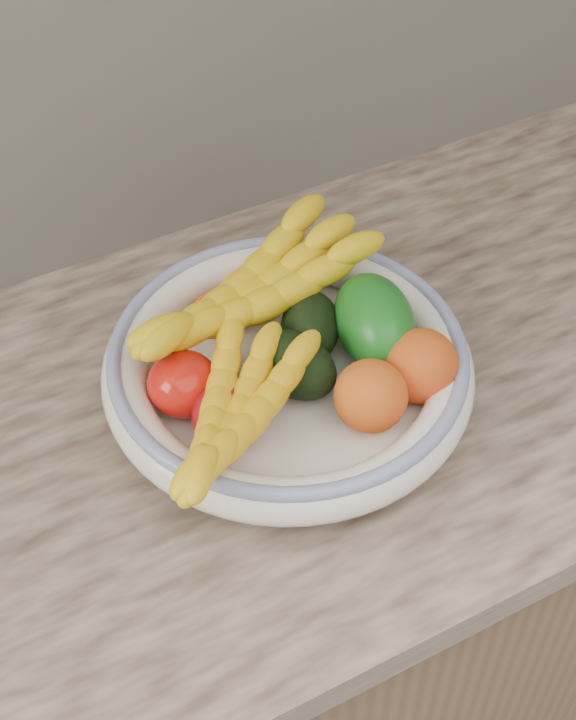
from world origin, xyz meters
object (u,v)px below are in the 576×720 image
at_px(banana_bunch_back, 251,299).
at_px(banana_bunch_front, 234,418).
at_px(fruit_bowl, 288,368).
at_px(green_mango, 374,322).

height_order(banana_bunch_back, banana_bunch_front, banana_bunch_back).
height_order(fruit_bowl, banana_bunch_front, banana_bunch_front).
bearing_deg(fruit_bowl, banana_bunch_back, 94.11).
bearing_deg(banana_bunch_back, banana_bunch_front, -138.12).
height_order(green_mango, banana_bunch_back, banana_bunch_back).
bearing_deg(green_mango, fruit_bowl, -172.42).
bearing_deg(banana_bunch_front, fruit_bowl, -9.69).
xyz_separation_m(fruit_bowl, green_mango, (0.10, -0.01, 0.03)).
xyz_separation_m(banana_bunch_back, banana_bunch_front, (-0.09, -0.14, -0.01)).
relative_size(fruit_bowl, banana_bunch_front, 1.45).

